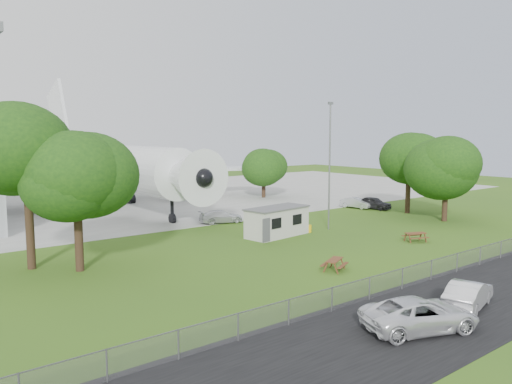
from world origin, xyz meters
TOP-DOWN VIEW (x-y plane):
  - ground at (0.00, 0.00)m, footprint 160.00×160.00m
  - asphalt_strip at (0.00, -13.00)m, footprint 120.00×8.00m
  - concrete_apron at (0.00, 38.00)m, footprint 120.00×46.00m
  - airliner at (-2.00, 35.86)m, footprint 46.36×47.73m
  - site_cabin at (2.31, 6.92)m, footprint 6.91×3.52m
  - picnic_west at (-2.09, -4.16)m, footprint 2.27×2.13m
  - picnic_east at (10.05, -2.19)m, footprint 2.24×2.08m
  - fence at (0.00, -9.50)m, footprint 58.00×0.04m
  - lamp_mast at (8.20, 6.20)m, footprint 0.16×0.16m
  - tree_west_big at (-18.04, 8.88)m, footprint 7.71×7.71m
  - tree_west_small at (-15.63, 6.32)m, footprint 6.95×6.95m
  - tree_east_front at (21.17, 1.86)m, footprint 8.00×8.00m
  - tree_east_back at (22.65, 7.46)m, footprint 7.77×7.77m
  - tree_far_apron at (18.40, 28.74)m, footprint 6.33×6.33m
  - car_centre_sedan at (-1.90, -13.54)m, footprint 4.71×2.65m
  - car_west_estate at (-6.63, -13.78)m, footprint 6.09×4.39m
  - car_ne_hatch at (22.09, 11.90)m, footprint 2.26×4.54m
  - car_ne_sedan at (20.93, 13.69)m, footprint 2.10×4.11m
  - car_apron_van at (1.98, 15.44)m, footprint 4.85×2.94m

SIDE VIEW (x-z plane):
  - ground at x=0.00m, z-range 0.00..0.00m
  - picnic_west at x=-2.09m, z-range -0.38..0.38m
  - picnic_east at x=10.05m, z-range -0.38..0.38m
  - fence at x=0.00m, z-range -0.65..0.65m
  - asphalt_strip at x=0.00m, z-range 0.00..0.02m
  - concrete_apron at x=0.00m, z-range 0.00..0.03m
  - car_ne_sedan at x=20.93m, z-range 0.00..1.29m
  - car_apron_van at x=1.98m, z-range 0.00..1.31m
  - car_centre_sedan at x=-1.90m, z-range 0.00..1.47m
  - car_ne_hatch at x=22.09m, z-range 0.00..1.49m
  - car_west_estate at x=-6.63m, z-range 0.00..1.54m
  - site_cabin at x=2.31m, z-range 0.00..2.62m
  - tree_far_apron at x=18.40m, z-range 0.69..8.43m
  - airliner at x=-2.00m, z-range -3.57..14.11m
  - tree_east_front at x=21.17m, z-range 0.87..10.61m
  - lamp_mast at x=8.20m, z-range 0.00..12.00m
  - tree_west_small at x=-15.63m, z-range 1.38..11.12m
  - tree_east_back at x=22.65m, z-range 1.30..11.71m
  - tree_west_big at x=-18.04m, z-range 1.96..13.64m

